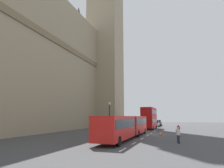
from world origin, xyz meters
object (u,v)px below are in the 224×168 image
(articulated_bus, at_px, (126,125))
(pedestrian_by_kerb, at_px, (179,130))
(sedan_lead, at_px, (156,124))
(pedestrian_near_cones, at_px, (178,135))
(traffic_cone_west, at_px, (160,134))
(street_lamp, at_px, (109,115))
(sedan_trailing, at_px, (158,123))
(traffic_cone_middle, at_px, (161,133))
(clock_tower, at_px, (106,2))
(double_decker_bus, at_px, (149,117))

(articulated_bus, xyz_separation_m, pedestrian_by_kerb, (4.96, -6.53, -0.83))
(articulated_bus, xyz_separation_m, sedan_lead, (32.11, -0.19, -0.83))
(sedan_lead, height_order, pedestrian_near_cones, sedan_lead)
(traffic_cone_west, height_order, pedestrian_by_kerb, pedestrian_by_kerb)
(sedan_lead, height_order, street_lamp, street_lamp)
(traffic_cone_west, bearing_deg, articulated_bus, 145.04)
(sedan_trailing, height_order, pedestrian_by_kerb, sedan_trailing)
(traffic_cone_middle, xyz_separation_m, pedestrian_near_cones, (-10.47, -2.76, 0.63))
(street_lamp, bearing_deg, sedan_trailing, -7.99)
(clock_tower, bearing_deg, sedan_trailing, -52.99)
(pedestrian_near_cones, bearing_deg, double_decker_bus, 15.37)
(pedestrian_near_cones, bearing_deg, articulated_bus, 66.07)
(clock_tower, xyz_separation_m, sedan_lead, (3.74, -14.18, -38.52))
(pedestrian_near_cones, bearing_deg, sedan_lead, 10.28)
(sedan_lead, xyz_separation_m, pedestrian_near_cones, (-35.01, -6.35, -0.00))
(double_decker_bus, xyz_separation_m, street_lamp, (-15.04, 4.50, 0.35))
(clock_tower, height_order, articulated_bus, clock_tower)
(double_decker_bus, xyz_separation_m, sedan_lead, (11.23, -0.19, -1.79))
(street_lamp, distance_m, pedestrian_near_cones, 14.25)
(traffic_cone_middle, relative_size, street_lamp, 0.11)
(clock_tower, relative_size, traffic_cone_west, 129.32)
(clock_tower, bearing_deg, articulated_bus, -153.75)
(articulated_bus, xyz_separation_m, traffic_cone_west, (5.53, -3.87, -1.46))
(articulated_bus, bearing_deg, double_decker_bus, 0.00)
(sedan_trailing, distance_m, pedestrian_near_cones, 42.42)
(articulated_bus, bearing_deg, sedan_lead, -0.33)
(traffic_cone_west, relative_size, pedestrian_near_cones, 0.34)
(clock_tower, height_order, sedan_trailing, clock_tower)
(sedan_lead, distance_m, street_lamp, 26.77)
(sedan_lead, bearing_deg, traffic_cone_middle, -171.69)
(sedan_trailing, bearing_deg, pedestrian_near_cones, -171.34)
(clock_tower, distance_m, sedan_trailing, 42.40)
(articulated_bus, distance_m, traffic_cone_middle, 8.58)
(clock_tower, relative_size, street_lamp, 14.23)
(traffic_cone_middle, bearing_deg, sedan_lead, 8.31)
(traffic_cone_west, bearing_deg, sedan_trailing, 6.33)
(double_decker_bus, xyz_separation_m, traffic_cone_west, (-15.35, -3.87, -2.43))
(traffic_cone_west, height_order, street_lamp, street_lamp)
(traffic_cone_west, distance_m, street_lamp, 8.83)
(clock_tower, distance_m, sedan_lead, 41.22)
(clock_tower, height_order, sedan_lead, clock_tower)
(double_decker_bus, distance_m, traffic_cone_west, 16.01)
(double_decker_bus, height_order, sedan_trailing, double_decker_bus)
(articulated_bus, height_order, double_decker_bus, double_decker_bus)
(street_lamp, xyz_separation_m, pedestrian_near_cones, (-8.75, -11.04, -2.14))
(sedan_trailing, xyz_separation_m, street_lamp, (-33.19, 4.66, 2.14))
(sedan_lead, height_order, traffic_cone_west, sedan_lead)
(clock_tower, bearing_deg, sedan_lead, -75.20)
(clock_tower, relative_size, traffic_cone_middle, 129.32)
(clock_tower, xyz_separation_m, traffic_cone_west, (-22.83, -17.86, -39.15))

